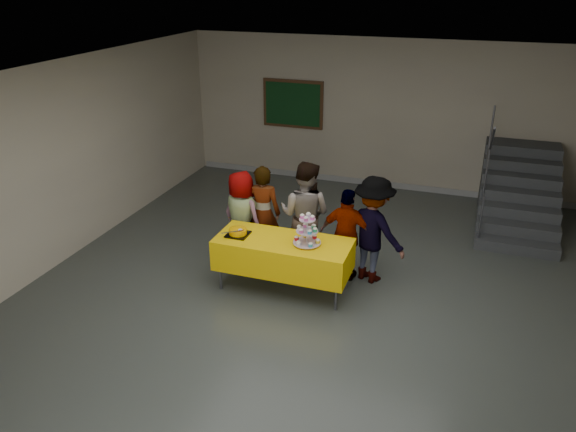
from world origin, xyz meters
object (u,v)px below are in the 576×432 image
at_px(schoolchild_a, 242,217).
at_px(schoolchild_c, 305,215).
at_px(staircase, 518,194).
at_px(bake_table, 283,254).
at_px(schoolchild_b, 263,213).
at_px(schoolchild_d, 347,235).
at_px(cupcake_stand, 307,232).
at_px(noticeboard, 293,104).
at_px(schoolchild_e, 373,230).
at_px(bear_cake, 238,231).

relative_size(schoolchild_a, schoolchild_c, 0.87).
relative_size(schoolchild_c, staircase, 0.69).
bearing_deg(schoolchild_c, staircase, -132.05).
bearing_deg(bake_table, schoolchild_c, 85.58).
bearing_deg(bake_table, schoolchild_b, 127.74).
xyz_separation_m(schoolchild_c, schoolchild_d, (0.70, -0.21, -0.13)).
distance_m(schoolchild_a, schoolchild_d, 1.66).
height_order(cupcake_stand, noticeboard, noticeboard).
bearing_deg(schoolchild_b, schoolchild_e, 167.77).
xyz_separation_m(bear_cake, schoolchild_e, (1.77, 0.74, -0.04)).
relative_size(schoolchild_b, staircase, 0.64).
bearing_deg(schoolchild_a, bake_table, 162.71).
xyz_separation_m(schoolchild_d, schoolchild_e, (0.35, 0.10, 0.10)).
relative_size(bear_cake, staircase, 0.15).
bearing_deg(noticeboard, bear_cake, -80.99).
bearing_deg(schoolchild_c, bear_cake, 54.79).
xyz_separation_m(schoolchild_d, staircase, (2.40, 3.09, -0.21)).
height_order(cupcake_stand, schoolchild_d, schoolchild_d).
relative_size(bake_table, noticeboard, 1.45).
height_order(bake_table, staircase, staircase).
bearing_deg(schoolchild_e, schoolchild_b, 20.90).
distance_m(schoolchild_d, schoolchild_e, 0.37).
distance_m(bake_table, schoolchild_d, 0.97).
bearing_deg(noticeboard, staircase, -10.42).
bearing_deg(schoolchild_b, schoolchild_a, 18.66).
xyz_separation_m(bake_table, staircase, (3.17, 3.68, -0.07)).
bearing_deg(noticeboard, cupcake_stand, -69.15).
relative_size(bake_table, schoolchild_b, 1.23).
height_order(bear_cake, schoolchild_d, schoolchild_d).
bearing_deg(bake_table, schoolchild_d, 37.58).
height_order(schoolchild_d, noticeboard, noticeboard).
xyz_separation_m(schoolchild_b, schoolchild_c, (0.67, 0.01, 0.07)).
height_order(schoolchild_b, schoolchild_d, schoolchild_b).
relative_size(schoolchild_e, staircase, 0.66).
bearing_deg(schoolchild_e, noticeboard, -32.76).
bearing_deg(staircase, schoolchild_b, -142.57).
bearing_deg(schoolchild_d, schoolchild_e, -160.02).
height_order(bake_table, schoolchild_e, schoolchild_e).
height_order(schoolchild_b, staircase, staircase).
xyz_separation_m(schoolchild_a, staircase, (4.06, 3.04, -0.23)).
xyz_separation_m(schoolchild_d, noticeboard, (-2.14, 3.93, 0.90)).
height_order(bear_cake, schoolchild_a, schoolchild_a).
bearing_deg(noticeboard, schoolchild_e, -56.95).
relative_size(bake_table, schoolchild_d, 1.35).
bearing_deg(schoolchild_d, noticeboard, -58.10).
bearing_deg(bear_cake, bake_table, 4.31).
xyz_separation_m(bear_cake, schoolchild_d, (1.42, 0.64, -0.13)).
xyz_separation_m(cupcake_stand, schoolchild_d, (0.42, 0.60, -0.25)).
relative_size(bear_cake, schoolchild_a, 0.25).
distance_m(schoolchild_a, schoolchild_c, 0.98).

